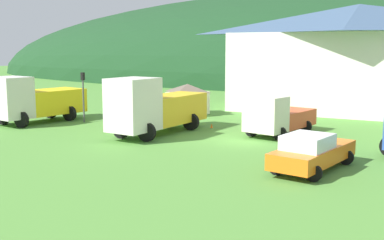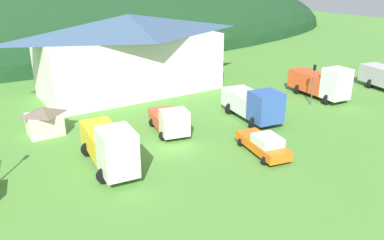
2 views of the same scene
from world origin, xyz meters
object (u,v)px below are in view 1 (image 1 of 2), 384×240
(depot_building, at_px, (357,57))
(traffic_cone_near_pickup, at_px, (212,128))
(play_shed_cream, at_px, (188,99))
(service_pickup_orange, at_px, (312,152))
(traffic_cone_mid_row, at_px, (333,162))
(heavy_rig_striped, at_px, (153,107))
(traffic_light_west, at_px, (83,91))
(flatbed_truck_yellow, at_px, (33,100))
(light_truck_cream, at_px, (276,116))

(depot_building, relative_size, traffic_cone_near_pickup, 34.15)
(play_shed_cream, distance_m, service_pickup_orange, 18.45)
(depot_building, distance_m, traffic_cone_mid_row, 19.37)
(traffic_cone_near_pickup, bearing_deg, play_shed_cream, 131.90)
(heavy_rig_striped, bearing_deg, play_shed_cream, -159.53)
(traffic_light_west, bearing_deg, depot_building, 41.77)
(traffic_cone_mid_row, bearing_deg, flatbed_truck_yellow, 174.22)
(depot_building, distance_m, light_truck_cream, 13.99)
(play_shed_cream, height_order, traffic_cone_near_pickup, play_shed_cream)
(traffic_light_west, bearing_deg, light_truck_cream, 5.24)
(flatbed_truck_yellow, xyz_separation_m, light_truck_cream, (16.77, 3.23, -0.46))
(flatbed_truck_yellow, relative_size, traffic_light_west, 1.93)
(play_shed_cream, bearing_deg, depot_building, 33.81)
(depot_building, distance_m, flatbed_truck_yellow, 25.57)
(depot_building, xyz_separation_m, traffic_light_west, (-16.38, -14.63, -2.30))
(traffic_cone_near_pickup, bearing_deg, flatbed_truck_yellow, -162.28)
(play_shed_cream, bearing_deg, heavy_rig_striped, -75.13)
(flatbed_truck_yellow, bearing_deg, traffic_cone_near_pickup, 118.68)
(play_shed_cream, relative_size, flatbed_truck_yellow, 0.43)
(traffic_light_west, bearing_deg, heavy_rig_striped, -16.23)
(traffic_cone_mid_row, bearing_deg, light_truck_cream, 129.91)
(flatbed_truck_yellow, xyz_separation_m, traffic_cone_mid_row, (21.26, -2.15, -1.66))
(heavy_rig_striped, distance_m, traffic_cone_mid_row, 11.53)
(light_truck_cream, bearing_deg, traffic_light_west, -72.54)
(play_shed_cream, height_order, traffic_cone_mid_row, play_shed_cream)
(heavy_rig_striped, relative_size, service_pickup_orange, 1.44)
(depot_building, bearing_deg, traffic_cone_mid_row, -83.87)
(play_shed_cream, distance_m, traffic_cone_near_pickup, 6.77)
(service_pickup_orange, relative_size, traffic_light_west, 1.54)
(light_truck_cream, height_order, service_pickup_orange, light_truck_cream)
(depot_building, distance_m, traffic_cone_near_pickup, 15.27)
(traffic_cone_near_pickup, bearing_deg, heavy_rig_striped, -117.25)
(depot_building, bearing_deg, flatbed_truck_yellow, -139.27)
(traffic_light_west, distance_m, traffic_cone_mid_row, 18.97)
(traffic_light_west, height_order, traffic_cone_mid_row, traffic_light_west)
(flatbed_truck_yellow, bearing_deg, traffic_light_west, 135.11)
(light_truck_cream, relative_size, traffic_cone_near_pickup, 9.29)
(heavy_rig_striped, bearing_deg, traffic_light_west, -100.64)
(heavy_rig_striped, bearing_deg, light_truck_cream, 122.18)
(service_pickup_orange, xyz_separation_m, traffic_cone_near_pickup, (-8.63, 8.07, -0.83))
(service_pickup_orange, bearing_deg, traffic_light_west, -98.38)
(light_truck_cream, bearing_deg, service_pickup_orange, 40.36)
(heavy_rig_striped, bearing_deg, service_pickup_orange, 74.81)
(depot_building, xyz_separation_m, flatbed_truck_yellow, (-19.25, -16.58, -2.87))
(depot_building, relative_size, flatbed_truck_yellow, 3.06)
(play_shed_cream, relative_size, heavy_rig_striped, 0.38)
(play_shed_cream, xyz_separation_m, flatbed_truck_yellow, (-7.67, -8.82, 0.39))
(traffic_light_west, bearing_deg, service_pickup_orange, -18.99)
(play_shed_cream, xyz_separation_m, traffic_cone_mid_row, (13.60, -10.97, -1.26))
(heavy_rig_striped, xyz_separation_m, light_truck_cream, (6.72, 3.36, -0.57))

